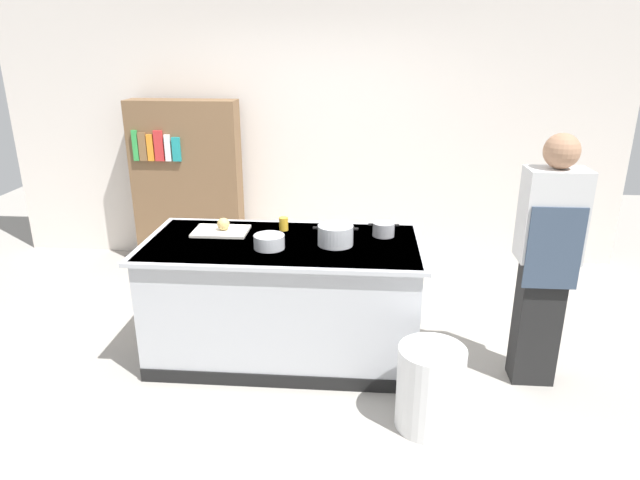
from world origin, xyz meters
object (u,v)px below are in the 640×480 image
sauce_pan (384,229)px  juice_cup (284,224)px  onion (223,224)px  mixing_bowl (269,242)px  stock_pot (335,235)px  person_chef (546,258)px  bookshelf (187,184)px  trash_bin (430,388)px

sauce_pan → juice_cup: bearing=174.7°
onion → sauce_pan: onion is taller
mixing_bowl → stock_pot: bearing=13.3°
sauce_pan → person_chef: 1.11m
juice_cup → mixing_bowl: bearing=-96.5°
mixing_bowl → bookshelf: bearing=121.4°
mixing_bowl → bookshelf: 2.26m
stock_pot → sauce_pan: 0.40m
juice_cup → bookshelf: bearing=128.5°
bookshelf → mixing_bowl: bearing=-58.6°
sauce_pan → trash_bin: 1.21m
sauce_pan → mixing_bowl: sauce_pan is taller
mixing_bowl → juice_cup: bearing=83.5°
trash_bin → sauce_pan: bearing=106.3°
stock_pot → bookshelf: bearing=131.7°
sauce_pan → trash_bin: (0.28, -0.95, -0.68)m
person_chef → bookshelf: 3.61m
juice_cup → person_chef: (1.79, -0.46, -0.04)m
onion → juice_cup: (0.44, 0.09, -0.02)m
stock_pot → trash_bin: stock_pot is taller
stock_pot → mixing_bowl: 0.46m
trash_bin → person_chef: size_ratio=0.31×
juice_cup → person_chef: person_chef is taller
stock_pot → trash_bin: 1.19m
sauce_pan → mixing_bowl: bearing=-157.9°
stock_pot → person_chef: bearing=-7.2°
trash_bin → person_chef: 1.15m
sauce_pan → bookshelf: (-1.97, 1.61, -0.10)m
mixing_bowl → onion: bearing=142.7°
onion → stock_pot: stock_pot is taller
onion → juice_cup: onion is taller
juice_cup → sauce_pan: bearing=-5.3°
onion → bookshelf: size_ratio=0.05×
sauce_pan → juice_cup: size_ratio=2.25×
juice_cup → trash_bin: 1.60m
juice_cup → person_chef: size_ratio=0.06×
onion → person_chef: 2.26m
onion → sauce_pan: size_ratio=0.41×
onion → stock_pot: (0.84, -0.19, 0.00)m
onion → juice_cup: bearing=11.8°
person_chef → bookshelf: bearing=46.6°
person_chef → stock_pot: bearing=73.0°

